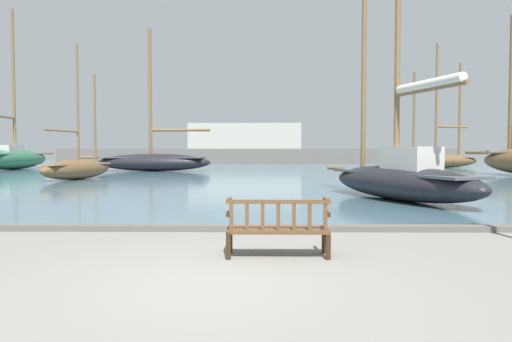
% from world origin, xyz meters
% --- Properties ---
extents(ground_plane, '(160.00, 160.00, 0.00)m').
position_xyz_m(ground_plane, '(0.00, 0.00, 0.00)').
color(ground_plane, gray).
extents(harbor_water, '(100.00, 80.00, 0.08)m').
position_xyz_m(harbor_water, '(0.00, 44.00, 0.04)').
color(harbor_water, slate).
rests_on(harbor_water, ground).
extents(quay_edge_kerb, '(40.00, 0.30, 0.12)m').
position_xyz_m(quay_edge_kerb, '(0.00, 3.85, 0.06)').
color(quay_edge_kerb, '#5B5954').
rests_on(quay_edge_kerb, ground).
extents(park_bench, '(1.60, 0.53, 0.92)m').
position_xyz_m(park_bench, '(0.89, 1.50, 0.47)').
color(park_bench, '#322113').
rests_on(park_bench, ground).
extents(sailboat_outer_starboard, '(11.13, 3.50, 11.69)m').
position_xyz_m(sailboat_outer_starboard, '(-8.28, 31.85, 0.94)').
color(sailboat_outer_starboard, black).
rests_on(sailboat_outer_starboard, harbor_water).
extents(sailboat_nearest_port, '(2.88, 5.92, 7.75)m').
position_xyz_m(sailboat_nearest_port, '(-9.97, 20.44, 0.75)').
color(sailboat_nearest_port, brown).
rests_on(sailboat_nearest_port, harbor_water).
extents(sailboat_centre_channel, '(10.67, 5.13, 12.18)m').
position_xyz_m(sailboat_centre_channel, '(18.05, 39.64, 1.07)').
color(sailboat_centre_channel, brown).
rests_on(sailboat_centre_channel, harbor_water).
extents(sailboat_nearest_starboard, '(4.18, 8.32, 10.25)m').
position_xyz_m(sailboat_nearest_starboard, '(5.17, 9.34, 0.91)').
color(sailboat_nearest_starboard, black).
rests_on(sailboat_nearest_starboard, harbor_water).
extents(sailboat_far_starboard, '(2.77, 13.29, 14.42)m').
position_xyz_m(sailboat_far_starboard, '(-21.79, 35.25, 1.17)').
color(sailboat_far_starboard, '#2D6647').
rests_on(sailboat_far_starboard, harbor_water).
extents(far_breakwater, '(53.03, 2.40, 5.49)m').
position_xyz_m(far_breakwater, '(-0.45, 55.34, 1.80)').
color(far_breakwater, '#66605B').
rests_on(far_breakwater, ground).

